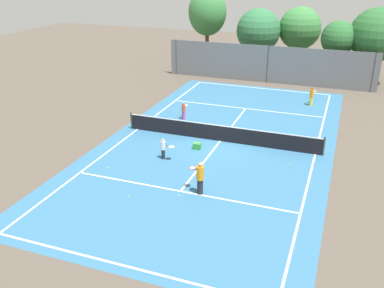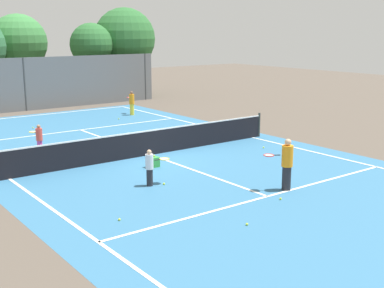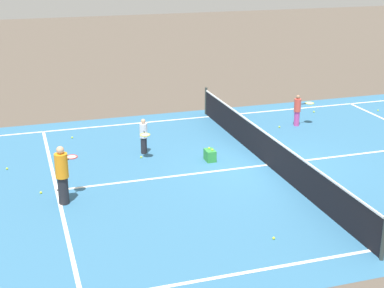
{
  "view_description": "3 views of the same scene",
  "coord_description": "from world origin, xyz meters",
  "px_view_note": "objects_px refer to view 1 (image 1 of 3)",
  "views": [
    {
      "loc": [
        6.53,
        -22.59,
        9.99
      ],
      "look_at": [
        -0.92,
        -2.38,
        0.64
      ],
      "focal_mm": 40.06,
      "sensor_mm": 36.0,
      "label": 1
    },
    {
      "loc": [
        -10.38,
        -16.45,
        4.8
      ],
      "look_at": [
        -0.2,
        -2.97,
        1.0
      ],
      "focal_mm": 47.57,
      "sensor_mm": 36.0,
      "label": 2
    },
    {
      "loc": [
        15.09,
        -7.22,
        6.5
      ],
      "look_at": [
        -0.66,
        -2.25,
        0.71
      ],
      "focal_mm": 53.75,
      "sensor_mm": 36.0,
      "label": 3
    }
  ],
  "objects_px": {
    "player_3": "(184,110)",
    "tennis_ball_6": "(173,110)",
    "tennis_ball_1": "(180,122)",
    "player_2": "(164,148)",
    "ball_crate": "(197,146)",
    "tennis_ball_3": "(309,127)",
    "tennis_ball_7": "(108,168)",
    "tennis_ball_10": "(194,100)",
    "tennis_ball_2": "(230,99)",
    "tennis_ball_11": "(128,196)",
    "tennis_ball_4": "(290,165)",
    "tennis_ball_9": "(163,131)",
    "player_1": "(200,178)",
    "player_0": "(312,96)",
    "tennis_ball_5": "(179,196)",
    "tennis_ball_8": "(169,161)",
    "tennis_ball_0": "(290,106)"
  },
  "relations": [
    {
      "from": "player_3",
      "to": "tennis_ball_6",
      "type": "bearing_deg",
      "value": 133.13
    },
    {
      "from": "tennis_ball_1",
      "to": "tennis_ball_6",
      "type": "bearing_deg",
      "value": 122.74
    },
    {
      "from": "player_2",
      "to": "ball_crate",
      "type": "bearing_deg",
      "value": 55.54
    },
    {
      "from": "tennis_ball_3",
      "to": "tennis_ball_7",
      "type": "relative_size",
      "value": 1.0
    },
    {
      "from": "player_2",
      "to": "tennis_ball_10",
      "type": "relative_size",
      "value": 17.76
    },
    {
      "from": "tennis_ball_7",
      "to": "tennis_ball_1",
      "type": "bearing_deg",
      "value": 81.76
    },
    {
      "from": "player_2",
      "to": "tennis_ball_2",
      "type": "xyz_separation_m",
      "value": [
        0.46,
        11.64,
        -0.58
      ]
    },
    {
      "from": "tennis_ball_3",
      "to": "tennis_ball_11",
      "type": "relative_size",
      "value": 1.0
    },
    {
      "from": "ball_crate",
      "to": "tennis_ball_4",
      "type": "relative_size",
      "value": 6.58
    },
    {
      "from": "tennis_ball_9",
      "to": "tennis_ball_7",
      "type": "bearing_deg",
      "value": -96.37
    },
    {
      "from": "tennis_ball_10",
      "to": "player_1",
      "type": "bearing_deg",
      "value": -68.86
    },
    {
      "from": "player_3",
      "to": "tennis_ball_3",
      "type": "distance_m",
      "value": 8.29
    },
    {
      "from": "ball_crate",
      "to": "tennis_ball_6",
      "type": "bearing_deg",
      "value": 123.7
    },
    {
      "from": "tennis_ball_2",
      "to": "tennis_ball_3",
      "type": "bearing_deg",
      "value": -32.3
    },
    {
      "from": "player_0",
      "to": "tennis_ball_6",
      "type": "height_order",
      "value": "player_0"
    },
    {
      "from": "player_0",
      "to": "tennis_ball_9",
      "type": "bearing_deg",
      "value": -133.59
    },
    {
      "from": "tennis_ball_5",
      "to": "player_3",
      "type": "bearing_deg",
      "value": 110.01
    },
    {
      "from": "tennis_ball_8",
      "to": "tennis_ball_0",
      "type": "bearing_deg",
      "value": 67.53
    },
    {
      "from": "tennis_ball_5",
      "to": "tennis_ball_9",
      "type": "height_order",
      "value": "same"
    },
    {
      "from": "player_1",
      "to": "tennis_ball_10",
      "type": "distance_m",
      "value": 14.1
    },
    {
      "from": "player_1",
      "to": "tennis_ball_9",
      "type": "height_order",
      "value": "player_1"
    },
    {
      "from": "tennis_ball_3",
      "to": "tennis_ball_9",
      "type": "xyz_separation_m",
      "value": [
        -8.55,
        -3.9,
        0.0
      ]
    },
    {
      "from": "tennis_ball_0",
      "to": "tennis_ball_9",
      "type": "relative_size",
      "value": 1.0
    },
    {
      "from": "ball_crate",
      "to": "tennis_ball_3",
      "type": "xyz_separation_m",
      "value": [
        5.65,
        5.73,
        -0.15
      ]
    },
    {
      "from": "player_0",
      "to": "player_3",
      "type": "bearing_deg",
      "value": -142.14
    },
    {
      "from": "ball_crate",
      "to": "tennis_ball_3",
      "type": "bearing_deg",
      "value": 45.4
    },
    {
      "from": "player_0",
      "to": "tennis_ball_3",
      "type": "distance_m",
      "value": 4.72
    },
    {
      "from": "player_3",
      "to": "tennis_ball_2",
      "type": "distance_m",
      "value": 5.74
    },
    {
      "from": "player_2",
      "to": "tennis_ball_9",
      "type": "distance_m",
      "value": 4.05
    },
    {
      "from": "player_0",
      "to": "tennis_ball_11",
      "type": "xyz_separation_m",
      "value": [
        -6.38,
        -16.51,
        -0.68
      ]
    },
    {
      "from": "tennis_ball_9",
      "to": "tennis_ball_3",
      "type": "bearing_deg",
      "value": 24.54
    },
    {
      "from": "tennis_ball_6",
      "to": "tennis_ball_7",
      "type": "distance_m",
      "value": 9.74
    },
    {
      "from": "tennis_ball_0",
      "to": "tennis_ball_5",
      "type": "xyz_separation_m",
      "value": [
        -2.89,
        -14.78,
        0.0
      ]
    },
    {
      "from": "tennis_ball_8",
      "to": "tennis_ball_6",
      "type": "bearing_deg",
      "value": 110.95
    },
    {
      "from": "tennis_ball_4",
      "to": "tennis_ball_5",
      "type": "bearing_deg",
      "value": -130.62
    },
    {
      "from": "player_3",
      "to": "tennis_ball_2",
      "type": "relative_size",
      "value": 18.02
    },
    {
      "from": "player_3",
      "to": "tennis_ball_2",
      "type": "height_order",
      "value": "player_3"
    },
    {
      "from": "tennis_ball_4",
      "to": "tennis_ball_10",
      "type": "xyz_separation_m",
      "value": [
        -8.54,
        8.7,
        0.0
      ]
    },
    {
      "from": "tennis_ball_1",
      "to": "tennis_ball_3",
      "type": "distance_m",
      "value": 8.38
    },
    {
      "from": "ball_crate",
      "to": "tennis_ball_1",
      "type": "distance_m",
      "value": 4.35
    },
    {
      "from": "player_1",
      "to": "tennis_ball_1",
      "type": "height_order",
      "value": "player_1"
    },
    {
      "from": "tennis_ball_3",
      "to": "tennis_ball_7",
      "type": "height_order",
      "value": "same"
    },
    {
      "from": "tennis_ball_0",
      "to": "tennis_ball_9",
      "type": "xyz_separation_m",
      "value": [
        -6.79,
        -7.69,
        0.0
      ]
    },
    {
      "from": "player_2",
      "to": "tennis_ball_9",
      "type": "xyz_separation_m",
      "value": [
        -1.64,
        3.66,
        -0.58
      ]
    },
    {
      "from": "player_0",
      "to": "tennis_ball_10",
      "type": "xyz_separation_m",
      "value": [
        -8.51,
        -1.96,
        -0.68
      ]
    },
    {
      "from": "tennis_ball_7",
      "to": "tennis_ball_8",
      "type": "xyz_separation_m",
      "value": [
        2.66,
        1.89,
        0.0
      ]
    },
    {
      "from": "tennis_ball_11",
      "to": "player_1",
      "type": "bearing_deg",
      "value": 25.84
    },
    {
      "from": "player_1",
      "to": "ball_crate",
      "type": "relative_size",
      "value": 3.69
    },
    {
      "from": "tennis_ball_0",
      "to": "tennis_ball_6",
      "type": "height_order",
      "value": "same"
    },
    {
      "from": "player_0",
      "to": "tennis_ball_1",
      "type": "bearing_deg",
      "value": -138.6
    }
  ]
}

